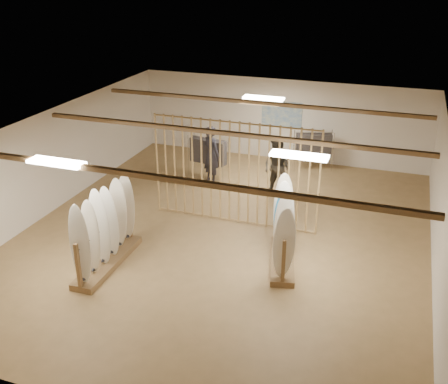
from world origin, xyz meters
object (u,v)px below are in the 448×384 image
(clothing_rack_b, at_px, (314,145))
(shopper_a, at_px, (212,151))
(rack_left, at_px, (106,239))
(clothing_rack_a, at_px, (208,151))
(rack_right, at_px, (283,239))
(shopper_b, at_px, (277,163))

(clothing_rack_b, relative_size, shopper_a, 0.64)
(rack_left, relative_size, clothing_rack_a, 1.76)
(rack_right, bearing_deg, rack_left, -174.01)
(clothing_rack_b, bearing_deg, clothing_rack_a, -169.79)
(clothing_rack_a, relative_size, shopper_b, 0.68)
(rack_left, height_order, rack_right, rack_left)
(rack_right, relative_size, shopper_a, 0.99)
(shopper_a, distance_m, shopper_b, 2.17)
(clothing_rack_a, distance_m, shopper_b, 2.49)
(rack_left, bearing_deg, clothing_rack_b, 64.75)
(rack_left, height_order, shopper_a, shopper_a)
(clothing_rack_b, bearing_deg, rack_right, -106.17)
(shopper_a, bearing_deg, shopper_b, -154.67)
(clothing_rack_a, bearing_deg, shopper_b, -4.57)
(rack_right, xyz_separation_m, clothing_rack_b, (-0.45, 6.15, 0.22))
(rack_right, xyz_separation_m, shopper_a, (-3.23, 3.99, 0.39))
(rack_left, relative_size, shopper_b, 1.19)
(clothing_rack_b, xyz_separation_m, shopper_a, (-2.78, -2.15, 0.18))
(rack_left, height_order, clothing_rack_a, rack_left)
(rack_left, relative_size, shopper_a, 1.16)
(shopper_a, height_order, shopper_b, shopper_a)
(rack_right, height_order, clothing_rack_a, rack_right)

